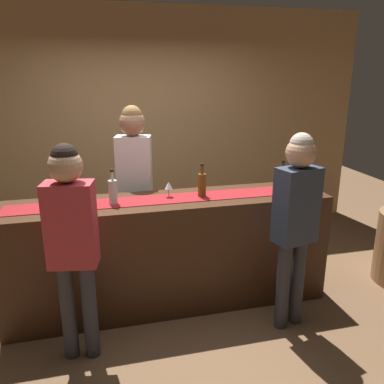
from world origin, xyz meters
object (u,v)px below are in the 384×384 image
at_px(wine_glass_mid_counter, 302,179).
at_px(customer_browsing, 72,233).
at_px(bartender, 134,174).
at_px(wine_bottle_clear, 113,192).
at_px(wine_bottle_amber, 202,184).
at_px(customer_sipping, 296,212).
at_px(wine_glass_near_customer, 169,186).
at_px(wine_bottle_green, 282,180).

height_order(wine_glass_mid_counter, customer_browsing, customer_browsing).
distance_m(bartender, customer_browsing, 1.28).
bearing_deg(wine_glass_mid_counter, wine_bottle_clear, -179.27).
bearing_deg(wine_bottle_clear, bartender, 68.35).
relative_size(bartender, customer_browsing, 1.09).
distance_m(wine_bottle_amber, customer_sipping, 0.86).
bearing_deg(wine_bottle_amber, wine_glass_mid_counter, -0.50).
xyz_separation_m(wine_glass_near_customer, bartender, (-0.25, 0.53, -0.00)).
xyz_separation_m(wine_bottle_clear, customer_sipping, (1.40, -0.55, -0.12)).
distance_m(wine_glass_near_customer, wine_glass_mid_counter, 1.27).
height_order(wine_bottle_amber, wine_bottle_green, same).
bearing_deg(wine_bottle_green, wine_glass_mid_counter, 10.21).
height_order(wine_bottle_amber, customer_sipping, customer_sipping).
bearing_deg(customer_browsing, wine_glass_mid_counter, 25.72).
height_order(wine_glass_near_customer, bartender, bartender).
bearing_deg(wine_bottle_green, wine_bottle_clear, 179.34).
bearing_deg(wine_bottle_green, wine_glass_near_customer, 174.71).
xyz_separation_m(wine_glass_mid_counter, customer_browsing, (-2.08, -0.56, -0.12)).
height_order(wine_bottle_clear, bartender, bartender).
relative_size(customer_sipping, customer_browsing, 1.01).
distance_m(wine_glass_near_customer, customer_browsing, 1.03).
bearing_deg(wine_bottle_amber, wine_bottle_clear, -177.72).
bearing_deg(wine_bottle_green, bartender, 154.16).
xyz_separation_m(wine_glass_near_customer, wine_glass_mid_counter, (1.27, -0.06, 0.00)).
distance_m(customer_sipping, customer_browsing, 1.73).
distance_m(wine_bottle_amber, wine_glass_near_customer, 0.30).
distance_m(wine_bottle_clear, customer_browsing, 0.64).
bearing_deg(wine_glass_mid_counter, bartender, 158.88).
distance_m(wine_bottle_green, wine_glass_mid_counter, 0.23).
bearing_deg(wine_bottle_green, customer_browsing, -164.39).
xyz_separation_m(wine_bottle_amber, wine_bottle_green, (0.75, -0.05, 0.00)).
relative_size(bartender, customer_sipping, 1.08).
height_order(wine_glass_near_customer, wine_glass_mid_counter, same).
height_order(wine_bottle_amber, wine_glass_near_customer, wine_bottle_amber).
bearing_deg(wine_bottle_green, wine_bottle_amber, 176.29).
bearing_deg(wine_glass_near_customer, customer_sipping, -34.65).
bearing_deg(wine_glass_near_customer, wine_bottle_clear, -170.81).
xyz_separation_m(wine_glass_near_customer, customer_sipping, (0.91, -0.63, -0.11)).
bearing_deg(wine_bottle_clear, wine_glass_mid_counter, 0.73).
height_order(wine_bottle_clear, customer_browsing, customer_browsing).
relative_size(wine_glass_mid_counter, customer_sipping, 0.09).
xyz_separation_m(wine_bottle_amber, customer_sipping, (0.62, -0.58, -0.12)).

